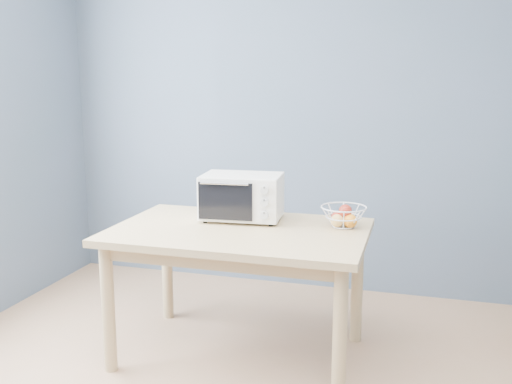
# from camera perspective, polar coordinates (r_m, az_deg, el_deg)

# --- Properties ---
(room) EXTENTS (4.01, 4.51, 2.61)m
(room) POSITION_cam_1_polar(r_m,az_deg,el_deg) (2.02, -3.95, 3.76)
(room) COLOR tan
(room) RESTS_ON ground
(dining_table) EXTENTS (1.40, 0.90, 0.75)m
(dining_table) POSITION_cam_1_polar(r_m,az_deg,el_deg) (3.19, -1.69, -5.43)
(dining_table) COLOR tan
(dining_table) RESTS_ON ground
(toaster_oven) EXTENTS (0.48, 0.37, 0.27)m
(toaster_oven) POSITION_cam_1_polar(r_m,az_deg,el_deg) (3.33, -1.73, -0.39)
(toaster_oven) COLOR white
(toaster_oven) RESTS_ON dining_table
(fruit_basket) EXTENTS (0.29, 0.29, 0.13)m
(fruit_basket) POSITION_cam_1_polar(r_m,az_deg,el_deg) (3.21, 8.73, -2.41)
(fruit_basket) COLOR white
(fruit_basket) RESTS_ON dining_table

